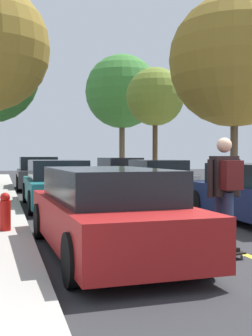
{
  "coord_description": "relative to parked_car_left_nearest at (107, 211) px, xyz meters",
  "views": [
    {
      "loc": [
        -3.58,
        -5.48,
        1.52
      ],
      "look_at": [
        -0.04,
        7.17,
        1.15
      ],
      "focal_mm": 47.62,
      "sensor_mm": 36.0,
      "label": 1
    }
  ],
  "objects": [
    {
      "name": "street_tree_right_nearest",
      "position": [
        6.06,
        6.89,
        4.05
      ],
      "size": [
        4.45,
        4.45,
        6.8
      ],
      "color": "brown",
      "rests_on": "sidewalk_right"
    },
    {
      "name": "fire_hydrant",
      "position": [
        -1.5,
        1.75,
        -0.17
      ],
      "size": [
        0.2,
        0.2,
        0.7
      ],
      "color": "#B2140F",
      "rests_on": "sidewalk_left"
    },
    {
      "name": "street_tree_right_near",
      "position": [
        6.06,
        14.97,
        3.85
      ],
      "size": [
        2.99,
        2.99,
        5.88
      ],
      "color": "#4C3823",
      "rests_on": "sidewalk_right"
    },
    {
      "name": "skateboarder",
      "position": [
        1.72,
        -0.58,
        0.4
      ],
      "size": [
        0.59,
        0.71,
        1.69
      ],
      "color": "black",
      "rests_on": "skateboard"
    },
    {
      "name": "center_line",
      "position": [
        2.03,
        2.81,
        -0.65
      ],
      "size": [
        0.12,
        39.2,
        0.01
      ],
      "primitive_type": "cube",
      "color": "gold",
      "rests_on": "ground"
    },
    {
      "name": "parked_car_right_near",
      "position": [
        4.05,
        9.08,
        0.01
      ],
      "size": [
        1.95,
        4.06,
        1.35
      ],
      "color": "#B7B7BC",
      "rests_on": "ground"
    },
    {
      "name": "street_tree_right_far",
      "position": [
        6.06,
        21.48,
        5.02
      ],
      "size": [
        4.79,
        4.79,
        7.95
      ],
      "color": "brown",
      "rests_on": "sidewalk_right"
    },
    {
      "name": "skateboard",
      "position": [
        1.72,
        -0.54,
        -0.57
      ],
      "size": [
        0.31,
        0.86,
        0.1
      ],
      "color": "black",
      "rests_on": "ground"
    },
    {
      "name": "parked_car_left_nearest",
      "position": [
        0.0,
        0.0,
        0.0
      ],
      "size": [
        1.98,
        4.63,
        1.32
      ],
      "color": "maroon",
      "rests_on": "ground"
    },
    {
      "name": "parked_car_right_far",
      "position": [
        4.05,
        14.58,
        0.03
      ],
      "size": [
        2.11,
        4.33,
        1.41
      ],
      "color": "maroon",
      "rests_on": "ground"
    },
    {
      "name": "parked_car_left_far",
      "position": [
        0.0,
        13.54,
        0.06
      ],
      "size": [
        1.92,
        4.07,
        1.46
      ],
      "color": "#38383D",
      "rests_on": "ground"
    },
    {
      "name": "parked_car_left_near",
      "position": [
        0.0,
        6.39,
        0.01
      ],
      "size": [
        1.85,
        4.58,
        1.38
      ],
      "color": "#196066",
      "rests_on": "ground"
    }
  ]
}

